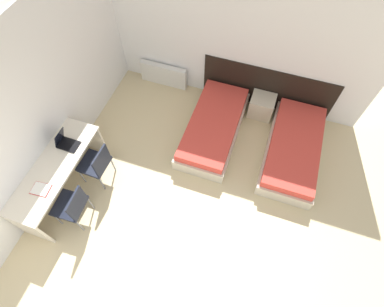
{
  "coord_description": "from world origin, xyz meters",
  "views": [
    {
      "loc": [
        0.83,
        -0.07,
        4.72
      ],
      "look_at": [
        0.0,
        2.35,
        0.55
      ],
      "focal_mm": 28.0,
      "sensor_mm": 36.0,
      "label": 1
    }
  ],
  "objects_px": {
    "chair_near_notebook": "(72,205)",
    "nightstand": "(262,106)",
    "bed_near_window": "(213,127)",
    "laptop": "(65,142)",
    "bed_near_door": "(293,149)",
    "chair_near_laptop": "(96,163)"
  },
  "relations": [
    {
      "from": "chair_near_notebook",
      "to": "laptop",
      "type": "distance_m",
      "value": 0.99
    },
    {
      "from": "bed_near_window",
      "to": "chair_near_laptop",
      "type": "bearing_deg",
      "value": -135.1
    },
    {
      "from": "nightstand",
      "to": "chair_near_notebook",
      "type": "xyz_separation_m",
      "value": [
        -2.29,
        -3.08,
        0.28
      ]
    },
    {
      "from": "nightstand",
      "to": "chair_near_notebook",
      "type": "bearing_deg",
      "value": -126.55
    },
    {
      "from": "nightstand",
      "to": "laptop",
      "type": "height_order",
      "value": "laptop"
    },
    {
      "from": "chair_near_laptop",
      "to": "bed_near_door",
      "type": "bearing_deg",
      "value": 28.53
    },
    {
      "from": "chair_near_laptop",
      "to": "chair_near_notebook",
      "type": "height_order",
      "value": "same"
    },
    {
      "from": "chair_near_notebook",
      "to": "nightstand",
      "type": "bearing_deg",
      "value": 50.56
    },
    {
      "from": "nightstand",
      "to": "laptop",
      "type": "xyz_separation_m",
      "value": [
        -2.75,
        -2.28,
        0.61
      ]
    },
    {
      "from": "bed_near_door",
      "to": "laptop",
      "type": "bearing_deg",
      "value": -156.89
    },
    {
      "from": "chair_near_laptop",
      "to": "laptop",
      "type": "height_order",
      "value": "laptop"
    },
    {
      "from": "chair_near_laptop",
      "to": "chair_near_notebook",
      "type": "relative_size",
      "value": 1.0
    },
    {
      "from": "bed_near_window",
      "to": "bed_near_door",
      "type": "bearing_deg",
      "value": 0.0
    },
    {
      "from": "bed_near_door",
      "to": "chair_near_notebook",
      "type": "xyz_separation_m",
      "value": [
        -3.03,
        -2.3,
        0.31
      ]
    },
    {
      "from": "chair_near_notebook",
      "to": "laptop",
      "type": "height_order",
      "value": "laptop"
    },
    {
      "from": "bed_near_window",
      "to": "chair_near_notebook",
      "type": "bearing_deg",
      "value": -123.8
    },
    {
      "from": "bed_near_window",
      "to": "nightstand",
      "type": "relative_size",
      "value": 4.32
    },
    {
      "from": "bed_near_window",
      "to": "laptop",
      "type": "xyz_separation_m",
      "value": [
        -2.01,
        -1.49,
        0.63
      ]
    },
    {
      "from": "laptop",
      "to": "chair_near_laptop",
      "type": "bearing_deg",
      "value": -4.63
    },
    {
      "from": "bed_near_window",
      "to": "laptop",
      "type": "relative_size",
      "value": 6.04
    },
    {
      "from": "chair_near_notebook",
      "to": "bed_near_door",
      "type": "bearing_deg",
      "value": 34.29
    },
    {
      "from": "bed_near_window",
      "to": "bed_near_door",
      "type": "xyz_separation_m",
      "value": [
        1.49,
        0.0,
        0.0
      ]
    }
  ]
}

